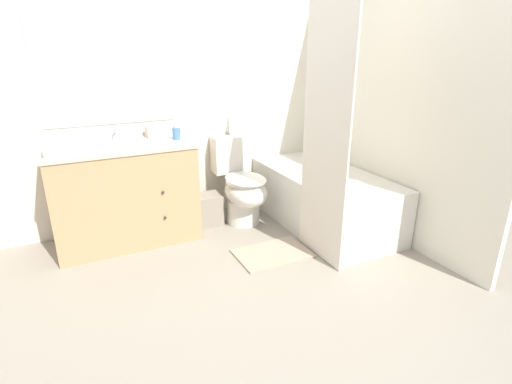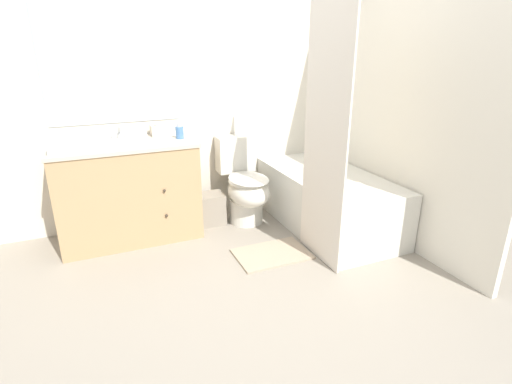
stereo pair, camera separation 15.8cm
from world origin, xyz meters
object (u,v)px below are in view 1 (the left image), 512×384
at_px(wastebasket, 207,210).
at_px(tissue_box, 153,131).
at_px(vanity_cabinet, 125,193).
at_px(toilet, 242,187).
at_px(soap_dispenser, 176,133).
at_px(bath_mat, 272,254).
at_px(bath_towel_folded, 351,191).
at_px(sink_faucet, 115,136).
at_px(hand_towel_folded, 62,149).
at_px(bathtub, 323,198).

relative_size(wastebasket, tissue_box, 2.35).
height_order(vanity_cabinet, wastebasket, vanity_cabinet).
xyz_separation_m(toilet, soap_dispenser, (-0.57, 0.06, 0.55)).
bearing_deg(bath_mat, bath_towel_folded, -23.36).
bearing_deg(tissue_box, soap_dispenser, -50.67).
xyz_separation_m(sink_faucet, tissue_box, (0.32, -0.03, 0.01)).
distance_m(toilet, soap_dispenser, 0.80).
distance_m(sink_faucet, wastebasket, 1.05).
relative_size(sink_faucet, wastebasket, 0.48).
xyz_separation_m(toilet, bath_towel_folded, (0.50, -0.95, 0.19)).
relative_size(sink_faucet, soap_dispenser, 1.08).
relative_size(wastebasket, bath_towel_folded, 0.99).
relative_size(vanity_cabinet, wastebasket, 3.94).
relative_size(soap_dispenser, bath_towel_folded, 0.44).
height_order(wastebasket, hand_towel_folded, hand_towel_folded).
xyz_separation_m(bathtub, tissue_box, (-1.39, 0.64, 0.64)).
bearing_deg(bath_mat, sink_faucet, 134.82).
height_order(vanity_cabinet, hand_towel_folded, hand_towel_folded).
height_order(vanity_cabinet, tissue_box, tissue_box).
bearing_deg(vanity_cabinet, bathtub, -15.47).
height_order(toilet, hand_towel_folded, hand_towel_folded).
bearing_deg(wastebasket, hand_towel_folded, -173.03).
xyz_separation_m(wastebasket, bath_towel_folded, (0.83, -1.03, 0.39)).
relative_size(vanity_cabinet, soap_dispenser, 8.85).
relative_size(tissue_box, bath_towel_folded, 0.42).
height_order(toilet, wastebasket, toilet).
distance_m(sink_faucet, bathtub, 1.94).
bearing_deg(vanity_cabinet, wastebasket, -0.80).
xyz_separation_m(toilet, bath_mat, (-0.05, -0.71, -0.34)).
bearing_deg(soap_dispenser, bath_towel_folded, -43.33).
height_order(wastebasket, bath_mat, wastebasket).
bearing_deg(wastebasket, soap_dispenser, -176.86).
xyz_separation_m(sink_faucet, bath_towel_folded, (1.54, -1.24, -0.34)).
relative_size(toilet, tissue_box, 6.24).
bearing_deg(wastebasket, bath_towel_folded, -51.02).
bearing_deg(tissue_box, vanity_cabinet, -152.52).
height_order(tissue_box, bath_mat, tissue_box).
bearing_deg(toilet, tissue_box, 161.06).
distance_m(vanity_cabinet, bathtub, 1.78).
relative_size(toilet, wastebasket, 2.65).
bearing_deg(wastebasket, tissue_box, 156.27).
bearing_deg(bath_mat, hand_towel_folded, 155.18).
relative_size(toilet, bath_towel_folded, 2.63).
xyz_separation_m(bathtub, soap_dispenser, (-1.23, 0.45, 0.65)).
distance_m(wastebasket, bath_mat, 0.84).
relative_size(vanity_cabinet, tissue_box, 9.28).
relative_size(wastebasket, soap_dispenser, 2.24).
xyz_separation_m(vanity_cabinet, toilet, (1.04, -0.08, -0.08)).
bearing_deg(tissue_box, sink_faucet, 173.86).
bearing_deg(toilet, soap_dispenser, 173.89).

